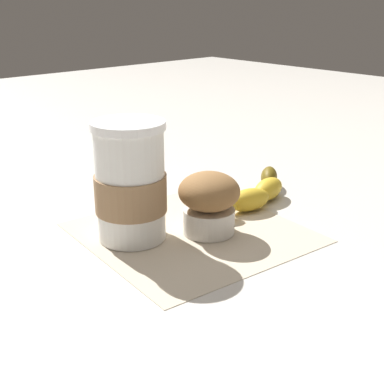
# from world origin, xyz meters

# --- Properties ---
(ground_plane) EXTENTS (3.00, 3.00, 0.00)m
(ground_plane) POSITION_xyz_m (0.00, 0.00, 0.00)
(ground_plane) COLOR beige
(paper_napkin) EXTENTS (0.29, 0.29, 0.00)m
(paper_napkin) POSITION_xyz_m (0.00, 0.00, 0.00)
(paper_napkin) COLOR beige
(paper_napkin) RESTS_ON ground_plane
(coffee_cup) EXTENTS (0.09, 0.09, 0.15)m
(coffee_cup) POSITION_xyz_m (-0.07, 0.04, 0.07)
(coffee_cup) COLOR white
(coffee_cup) RESTS_ON paper_napkin
(muffin) EXTENTS (0.08, 0.08, 0.08)m
(muffin) POSITION_xyz_m (0.02, -0.01, 0.05)
(muffin) COLOR white
(muffin) RESTS_ON paper_napkin
(banana) EXTENTS (0.22, 0.10, 0.03)m
(banana) POSITION_xyz_m (0.14, 0.01, 0.02)
(banana) COLOR gold
(banana) RESTS_ON paper_napkin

